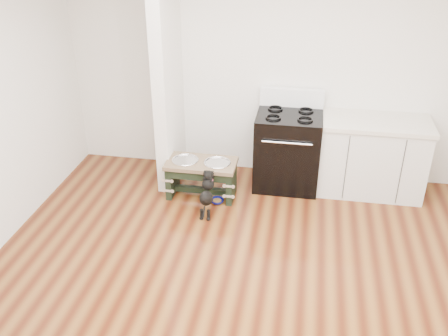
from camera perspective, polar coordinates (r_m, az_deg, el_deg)
ground at (r=4.52m, az=1.84°, el=-15.08°), size 5.00×5.00×0.00m
room_shell at (r=3.61m, az=2.23°, el=3.98°), size 5.00×5.00×5.00m
partition_wall at (r=5.87m, az=-6.47°, el=10.68°), size 0.15×0.80×2.70m
oven_range at (r=6.03m, az=7.28°, el=2.18°), size 0.76×0.69×1.14m
cabinet_run at (r=6.10m, az=16.49°, el=1.27°), size 1.24×0.64×0.91m
dog_feeder at (r=5.81m, az=-2.61°, el=-0.43°), size 0.81×0.43×0.46m
puppy at (r=5.49m, az=-1.96°, el=-2.82°), size 0.14×0.42×0.49m
floor_bowl at (r=5.80m, az=-0.79°, el=-3.80°), size 0.17×0.17×0.05m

